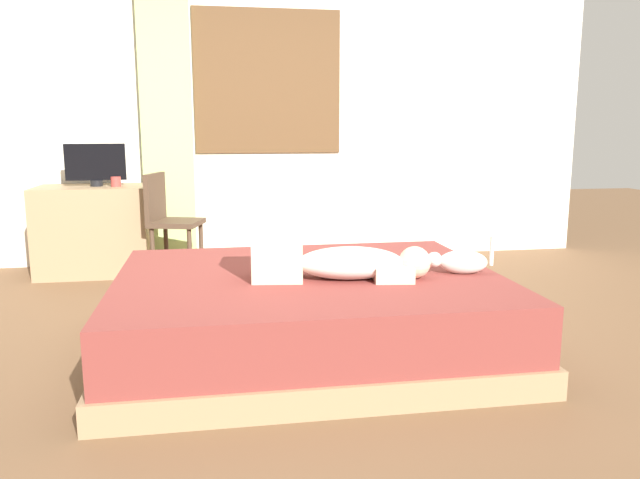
# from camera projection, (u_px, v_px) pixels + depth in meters

# --- Properties ---
(ground_plane) EXTENTS (16.00, 16.00, 0.00)m
(ground_plane) POSITION_uv_depth(u_px,v_px,m) (280.00, 345.00, 3.51)
(ground_plane) COLOR brown
(back_wall_with_window) EXTENTS (6.40, 0.14, 2.90)m
(back_wall_with_window) POSITION_uv_depth(u_px,v_px,m) (251.00, 101.00, 5.60)
(back_wall_with_window) COLOR silver
(back_wall_with_window) RESTS_ON ground
(bed) EXTENTS (2.11, 1.70, 0.44)m
(bed) POSITION_uv_depth(u_px,v_px,m) (308.00, 312.00, 3.40)
(bed) COLOR #997A56
(bed) RESTS_ON ground
(person_lying) EXTENTS (0.94, 0.37, 0.34)m
(person_lying) POSITION_uv_depth(u_px,v_px,m) (332.00, 258.00, 3.23)
(person_lying) COLOR silver
(person_lying) RESTS_ON bed
(cat) EXTENTS (0.35, 0.17, 0.21)m
(cat) POSITION_uv_depth(u_px,v_px,m) (460.00, 261.00, 3.35)
(cat) COLOR silver
(cat) RESTS_ON bed
(desk) EXTENTS (0.90, 0.56, 0.74)m
(desk) POSITION_uv_depth(u_px,v_px,m) (94.00, 230.00, 5.19)
(desk) COLOR #997A56
(desk) RESTS_ON ground
(tv_monitor) EXTENTS (0.48, 0.10, 0.35)m
(tv_monitor) POSITION_uv_depth(u_px,v_px,m) (96.00, 164.00, 5.09)
(tv_monitor) COLOR black
(tv_monitor) RESTS_ON desk
(cup) EXTENTS (0.08, 0.08, 0.08)m
(cup) POSITION_uv_depth(u_px,v_px,m) (116.00, 182.00, 5.09)
(cup) COLOR #B23D38
(cup) RESTS_ON desk
(chair_by_desk) EXTENTS (0.47, 0.47, 0.86)m
(chair_by_desk) POSITION_uv_depth(u_px,v_px,m) (168.00, 217.00, 4.99)
(chair_by_desk) COLOR #4C3828
(chair_by_desk) RESTS_ON ground
(curtain_left) EXTENTS (0.44, 0.06, 2.52)m
(curtain_left) POSITION_uv_depth(u_px,v_px,m) (167.00, 123.00, 5.40)
(curtain_left) COLOR #ADCC75
(curtain_left) RESTS_ON ground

